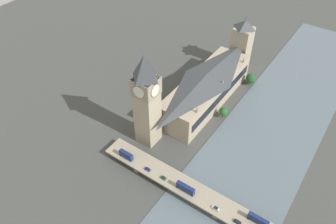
{
  "coord_description": "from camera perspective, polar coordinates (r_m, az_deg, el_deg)",
  "views": [
    {
      "loc": [
        -70.98,
        169.51,
        168.89
      ],
      "look_at": [
        21.3,
        36.63,
        19.55
      ],
      "focal_mm": 35.0,
      "sensor_mm": 36.0,
      "label": 1
    }
  ],
  "objects": [
    {
      "name": "ground_plane",
      "position": [
        249.59,
        8.85,
        -0.5
      ],
      "size": [
        600.0,
        600.0,
        0.0
      ],
      "primitive_type": "plane",
      "color": "#424442"
    },
    {
      "name": "river_water",
      "position": [
        241.37,
        16.91,
        -4.04
      ],
      "size": [
        65.07,
        360.0,
        0.3
      ],
      "primitive_type": "cube",
      "color": "slate",
      "rests_on": "ground_plane"
    },
    {
      "name": "parliament_hall",
      "position": [
        251.49,
        6.75,
        4.25
      ],
      "size": [
        27.24,
        93.94,
        27.46
      ],
      "color": "tan",
      "rests_on": "ground_plane"
    },
    {
      "name": "clock_tower",
      "position": [
        204.31,
        -3.75,
        2.33
      ],
      "size": [
        14.44,
        14.44,
        68.87
      ],
      "color": "tan",
      "rests_on": "ground_plane"
    },
    {
      "name": "victoria_tower",
      "position": [
        291.12,
        12.68,
        11.36
      ],
      "size": [
        14.56,
        14.56,
        48.35
      ],
      "color": "tan",
      "rests_on": "ground_plane"
    },
    {
      "name": "road_bridge",
      "position": [
        194.46,
        9.05,
        -16.01
      ],
      "size": [
        162.13,
        14.09,
        5.23
      ],
      "color": "gray",
      "rests_on": "ground_plane"
    },
    {
      "name": "double_decker_bus_lead",
      "position": [
        190.5,
        15.43,
        -17.62
      ],
      "size": [
        11.87,
        2.56,
        4.66
      ],
      "color": "navy",
      "rests_on": "road_bridge"
    },
    {
      "name": "double_decker_bus_mid",
      "position": [
        194.83,
        3.05,
        -13.07
      ],
      "size": [
        11.95,
        2.48,
        4.99
      ],
      "color": "navy",
      "rests_on": "road_bridge"
    },
    {
      "name": "double_decker_bus_rear",
      "position": [
        211.19,
        -7.3,
        -7.41
      ],
      "size": [
        10.06,
        2.57,
        4.98
      ],
      "color": "navy",
      "rests_on": "road_bridge"
    },
    {
      "name": "car_northbound_lead",
      "position": [
        191.79,
        8.3,
        -16.24
      ],
      "size": [
        4.42,
        1.91,
        1.27
      ],
      "color": "silver",
      "rests_on": "road_bridge"
    },
    {
      "name": "car_northbound_mid",
      "position": [
        205.41,
        -3.57,
        -9.91
      ],
      "size": [
        3.94,
        1.89,
        1.43
      ],
      "color": "navy",
      "rests_on": "road_bridge"
    },
    {
      "name": "car_southbound_mid",
      "position": [
        189.55,
        12.01,
        -18.21
      ],
      "size": [
        4.04,
        1.94,
        1.34
      ],
      "color": "black",
      "rests_on": "road_bridge"
    },
    {
      "name": "car_southbound_extra",
      "position": [
        201.18,
        -0.79,
        -11.4
      ],
      "size": [
        3.82,
        1.93,
        1.39
      ],
      "color": "#2D5638",
      "rests_on": "road_bridge"
    },
    {
      "name": "tree_embankment_near",
      "position": [
        244.43,
        9.62,
        0.05
      ],
      "size": [
        6.22,
        6.22,
        8.71
      ],
      "color": "brown",
      "rests_on": "ground_plane"
    },
    {
      "name": "tree_embankment_mid",
      "position": [
        279.96,
        14.2,
        5.68
      ],
      "size": [
        8.23,
        8.23,
        10.18
      ],
      "color": "brown",
      "rests_on": "ground_plane"
    }
  ]
}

